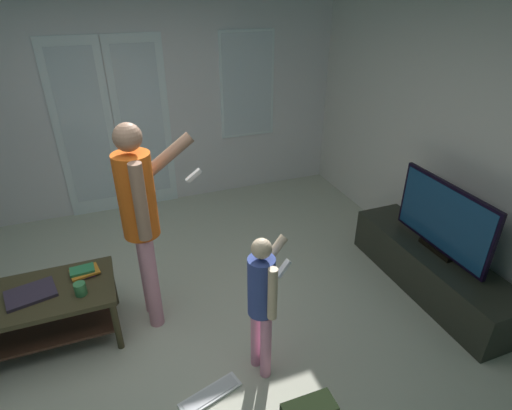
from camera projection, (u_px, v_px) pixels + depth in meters
The scene contains 12 objects.
ground_plane at pixel (168, 352), 3.13m from camera, with size 5.43×5.10×0.02m, color beige.
wall_back_with_doors at pixel (118, 98), 4.56m from camera, with size 5.43×0.09×2.76m.
wall_right_plain at pixel (483, 139), 3.30m from camera, with size 0.06×5.10×2.73m.
coffee_table at pixel (43, 306), 3.06m from camera, with size 1.05×0.59×0.47m.
tv_stand at pixel (431, 270), 3.68m from camera, with size 0.47×1.69×0.40m.
flat_screen_tv at pixel (443, 219), 3.43m from camera, with size 0.08×1.01×0.64m.
person_adult at pixel (141, 212), 2.98m from camera, with size 0.66×0.48×1.67m.
person_child at pixel (262, 297), 2.67m from camera, with size 0.39×0.36×1.12m.
loose_keyboard at pixel (210, 395), 2.78m from camera, with size 0.46×0.25×0.02m.
laptop_closed at pixel (31, 294), 2.97m from camera, with size 0.33×0.24×0.02m, color #362C3E.
cup_near_edge at pixel (80, 289), 2.96m from camera, with size 0.08×0.08×0.10m, color #3B834C.
book_stack at pixel (84, 271), 3.18m from camera, with size 0.23×0.20×0.05m.
Camera 1 is at (-0.15, -2.30, 2.48)m, focal length 28.75 mm.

